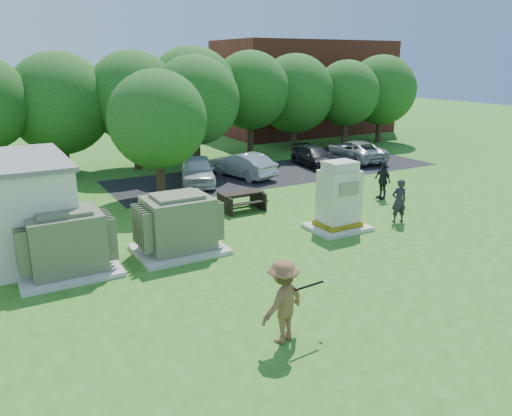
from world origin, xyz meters
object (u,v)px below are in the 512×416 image
generator_cabinet (339,200)px  person_walking_right (382,180)px  picnic_table (242,199)px  car_dark (315,157)px  transformer_left (66,244)px  car_white (198,170)px  car_silver_a (243,165)px  transformer_right (178,225)px  batter (283,302)px  person_by_generator (399,201)px  car_silver_b (354,151)px

generator_cabinet → person_walking_right: generator_cabinet is taller
picnic_table → car_dark: bearing=35.9°
transformer_left → car_white: transformer_left is taller
generator_cabinet → transformer_left: bearing=175.2°
car_white → transformer_left: bearing=-111.4°
car_white → car_silver_a: bearing=25.4°
generator_cabinet → car_dark: (6.35, 10.25, -0.59)m
car_silver_a → transformer_right: bearing=36.3°
batter → person_by_generator: batter is taller
transformer_right → car_white: bearing=63.0°
car_silver_b → car_dark: bearing=5.9°
car_dark → car_white: bearing=-170.5°
generator_cabinet → person_walking_right: (4.68, 2.52, -0.28)m
car_white → person_by_generator: bearing=-44.5°
picnic_table → generator_cabinet: bearing=-63.4°
batter → car_white: bearing=-124.6°
transformer_left → batter: transformer_left is taller
generator_cabinet → picnic_table: bearing=116.6°
picnic_table → car_white: size_ratio=0.44×
transformer_left → car_white: (8.20, 8.82, -0.23)m
generator_cabinet → car_dark: generator_cabinet is taller
picnic_table → car_dark: car_dark is taller
transformer_left → picnic_table: bearing=22.7°
car_white → car_silver_b: car_white is taller
car_silver_a → person_by_generator: bearing=84.8°
transformer_left → person_by_generator: 12.81m
transformer_left → generator_cabinet: size_ratio=1.10×
car_silver_a → car_silver_b: 8.55m
person_by_generator → car_white: size_ratio=0.42×
car_white → car_silver_a: size_ratio=1.02×
car_silver_a → car_silver_b: bearing=168.5°
transformer_left → batter: 7.64m
car_silver_a → car_silver_b: car_silver_a is taller
transformer_left → person_by_generator: size_ratio=1.65×
person_walking_right → car_silver_a: (-3.68, 7.33, -0.21)m
transformer_left → transformer_right: same height
generator_cabinet → person_by_generator: size_ratio=1.50×
generator_cabinet → picnic_table: (-2.08, 4.15, -0.68)m
transformer_right → batter: (0.04, -6.66, 0.06)m
picnic_table → car_white: (0.26, 5.51, 0.23)m
batter → car_silver_a: bearing=-133.5°
person_walking_right → car_white: person_walking_right is taller
transformer_right → person_by_generator: 9.13m
person_walking_right → picnic_table: bearing=-98.9°
transformer_right → car_dark: (12.66, 9.41, -0.36)m
batter → person_walking_right: 13.77m
person_walking_right → transformer_right: bearing=-76.6°
picnic_table → car_white: bearing=87.3°
transformer_left → picnic_table: transformer_left is taller
generator_cabinet → car_white: 9.84m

